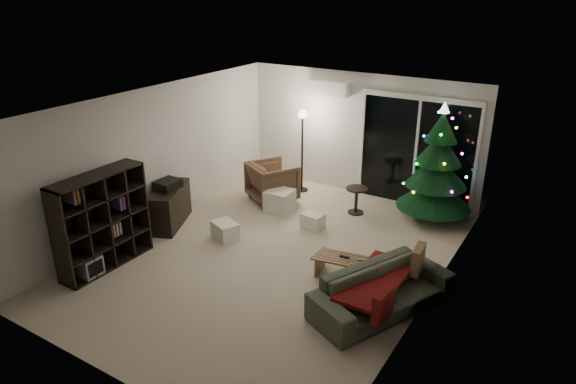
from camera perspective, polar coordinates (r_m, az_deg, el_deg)
name	(u,v)px	position (r m, az deg, el deg)	size (l,w,h in m)	color
room	(341,176)	(8.96, 5.96, 1.82)	(6.50, 7.51, 2.60)	beige
bookshelf	(94,218)	(8.45, -20.75, -2.77)	(0.39, 1.52, 1.52)	black
media_cabinet	(170,206)	(9.56, -13.00, -1.57)	(0.43, 1.14, 0.71)	black
stereo	(168,184)	(9.40, -13.22, 0.83)	(0.36, 0.43, 0.15)	black
armchair	(272,182)	(10.36, -1.74, 1.17)	(0.85, 0.87, 0.79)	brown
ottoman	(280,201)	(9.90, -0.93, -1.00)	(0.48, 0.48, 0.43)	white
cardboard_box_a	(225,231)	(8.94, -7.00, -4.29)	(0.44, 0.33, 0.31)	white
cardboard_box_b	(313,221)	(9.30, 2.76, -3.20)	(0.38, 0.29, 0.27)	white
side_table	(356,200)	(9.90, 7.59, -0.93)	(0.41, 0.41, 0.52)	black
floor_lamp	(302,153)	(10.68, 1.57, 4.39)	(0.27, 0.27, 1.69)	black
sofa	(382,291)	(7.13, 10.45, -10.74)	(2.03, 0.79, 0.59)	#47503E
sofa_throw	(376,280)	(7.09, 9.76, -9.63)	(0.63, 1.46, 0.05)	maroon
cushion_a	(418,259)	(7.48, 14.24, -7.27)	(0.12, 0.39, 0.39)	#716448
cushion_b	(383,306)	(6.42, 10.49, -12.31)	(0.12, 0.39, 0.39)	maroon
coffee_table	(353,271)	(7.73, 7.23, -8.69)	(1.16, 0.41, 0.37)	brown
remote_a	(344,257)	(7.68, 6.28, -7.16)	(0.15, 0.04, 0.02)	black
remote_b	(361,260)	(7.63, 8.14, -7.46)	(0.14, 0.04, 0.02)	slate
christmas_tree	(438,163)	(9.65, 16.32, 3.13)	(1.37, 1.37, 2.22)	black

